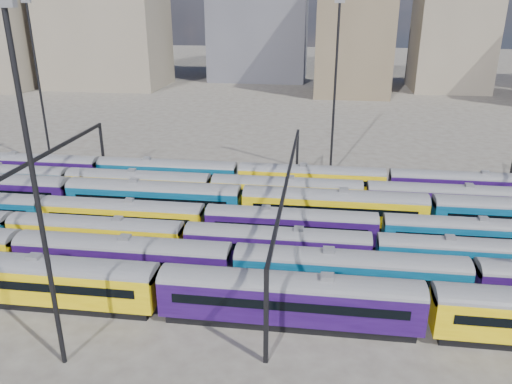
# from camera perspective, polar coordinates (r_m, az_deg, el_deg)

# --- Properties ---
(ground) EXTENTS (500.00, 500.00, 0.00)m
(ground) POSITION_cam_1_polar(r_m,az_deg,el_deg) (57.81, -6.50, -5.11)
(ground) COLOR #48433D
(ground) RESTS_ON ground
(rake_0) EXTENTS (132.35, 3.23, 5.44)m
(rake_0) POSITION_cam_1_polar(r_m,az_deg,el_deg) (43.78, -11.04, -10.34)
(rake_0) COLOR black
(rake_0) RESTS_ON ground
(rake_1) EXTENTS (127.34, 3.10, 5.23)m
(rake_1) POSITION_cam_1_polar(r_m,az_deg,el_deg) (54.44, -25.47, -5.71)
(rake_1) COLOR black
(rake_1) RESTS_ON ground
(rake_2) EXTENTS (115.34, 2.81, 4.73)m
(rake_2) POSITION_cam_1_polar(r_m,az_deg,el_deg) (60.41, -26.18, -3.50)
(rake_2) COLOR black
(rake_2) RESTS_ON ground
(rake_3) EXTENTS (96.44, 2.83, 4.75)m
(rake_3) POSITION_cam_1_polar(r_m,az_deg,el_deg) (59.49, -15.00, -2.31)
(rake_3) COLOR black
(rake_3) RESTS_ON ground
(rake_4) EXTENTS (109.76, 3.21, 5.42)m
(rake_4) POSITION_cam_1_polar(r_m,az_deg,el_deg) (59.65, 8.89, -1.38)
(rake_4) COLOR black
(rake_4) RESTS_ON ground
(rake_5) EXTENTS (118.91, 2.90, 4.88)m
(rake_5) POSITION_cam_1_polar(r_m,az_deg,el_deg) (65.90, -5.17, 0.73)
(rake_5) COLOR black
(rake_5) RESTS_ON ground
(rake_6) EXTENTS (122.36, 2.98, 5.02)m
(rake_6) POSITION_cam_1_polar(r_m,az_deg,el_deg) (69.97, -2.09, 2.10)
(rake_6) COLOR black
(rake_6) RESTS_ON ground
(gantry_1) EXTENTS (0.35, 40.35, 8.03)m
(gantry_1) POSITION_cam_1_polar(r_m,az_deg,el_deg) (63.05, -24.72, 1.94)
(gantry_1) COLOR black
(gantry_1) RESTS_ON ground
(gantry_2) EXTENTS (0.35, 40.35, 8.03)m
(gantry_2) POSITION_cam_1_polar(r_m,az_deg,el_deg) (53.63, 3.62, 0.75)
(gantry_2) COLOR black
(gantry_2) RESTS_ON ground
(mast_1) EXTENTS (1.40, 0.50, 25.60)m
(mast_1) POSITION_cam_1_polar(r_m,az_deg,el_deg) (84.96, -23.62, 11.66)
(mast_1) COLOR black
(mast_1) RESTS_ON ground
(mast_2) EXTENTS (1.40, 0.50, 25.60)m
(mast_2) POSITION_cam_1_polar(r_m,az_deg,el_deg) (35.51, -23.93, 0.42)
(mast_2) COLOR black
(mast_2) RESTS_ON ground
(mast_3) EXTENTS (1.40, 0.50, 25.60)m
(mast_3) POSITION_cam_1_polar(r_m,az_deg,el_deg) (75.08, 9.04, 12.09)
(mast_3) COLOR black
(mast_3) RESTS_ON ground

